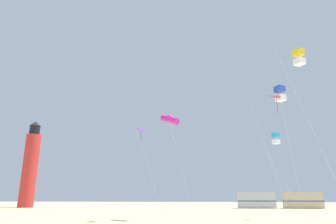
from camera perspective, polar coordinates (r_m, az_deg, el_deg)
The scene contains 9 objects.
kite_tube_magenta at distance 30.95m, azimuth 0.34°, elevation -1.42°, with size 3.41×3.40×10.61m.
kite_diamond_violet at distance 28.99m, azimuth -5.16°, elevation -4.00°, with size 3.05×3.05×8.66m.
kite_box_blue at distance 23.57m, azimuth 20.79°, elevation 3.30°, with size 1.14×1.14×10.11m.
kite_diamond_scarlet at distance 23.20m, azimuth 20.09°, elevation 1.76°, with size 2.50×2.50×9.43m.
kite_box_gold at distance 23.08m, azimuth 23.92°, elevation 9.58°, with size 3.26×2.34×12.19m.
kite_box_cyan at distance 32.82m, azimuth 20.07°, elevation -4.84°, with size 3.34×2.40×8.50m.
lighthouse_distant at distance 64.87m, azimuth -25.02°, elevation -9.36°, with size 2.80×2.80×16.80m.
rv_van_silver at distance 57.62m, azimuth 16.66°, elevation -15.98°, with size 6.45×2.35×2.80m.
rv_van_tan at distance 59.22m, azimuth 24.52°, elevation -15.23°, with size 6.61×2.86×2.80m.
Camera 1 is at (2.33, -7.49, 2.23)m, focal length 31.61 mm.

